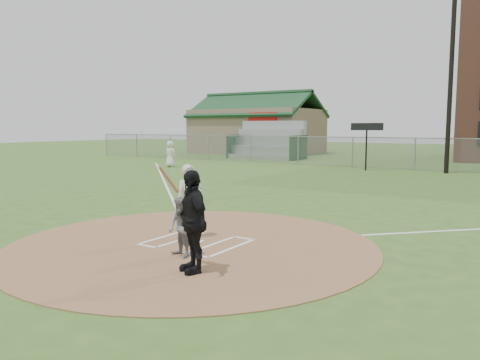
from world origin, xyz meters
The scene contains 14 objects.
ground centered at (0.00, 0.00, 0.00)m, with size 140.00×140.00×0.00m, color #365D1F.
dirt_circle centered at (0.00, 0.00, 0.01)m, with size 8.40×8.40×0.02m, color #936B45.
home_plate centered at (-0.05, 0.04, 0.03)m, with size 0.42×0.42×0.03m, color silver.
foul_line_third centered at (-9.00, 9.00, 0.01)m, with size 0.10×24.00×0.01m, color white.
catcher centered at (0.50, -1.00, 0.64)m, with size 0.60×0.47×1.24m, color gray.
umpire centered at (1.31, -1.64, 0.97)m, with size 1.11×0.46×1.90m, color black.
ondeck_player centered at (-14.29, 15.50, 0.88)m, with size 0.86×0.56×1.75m, color white.
batters_boxes centered at (0.00, 0.15, 0.03)m, with size 2.08×1.88×0.01m.
batter_at_plate centered at (-0.43, 0.42, 0.91)m, with size 0.75×1.09×1.78m.
outfield_fence centered at (0.00, 22.00, 1.02)m, with size 56.08×0.08×2.03m.
bleachers centered at (-13.00, 26.20, 1.59)m, with size 6.08×3.20×3.20m.
clubhouse centered at (-18.00, 32.99, 2.39)m, with size 12.20×8.71×6.23m.
light_pole centered at (2.00, 21.00, 6.61)m, with size 1.20×0.30×12.22m.
scoreboard_sign centered at (-2.50, 20.20, 2.39)m, with size 2.00×0.10×2.93m.
Camera 1 is at (6.63, -8.24, 2.69)m, focal length 35.00 mm.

